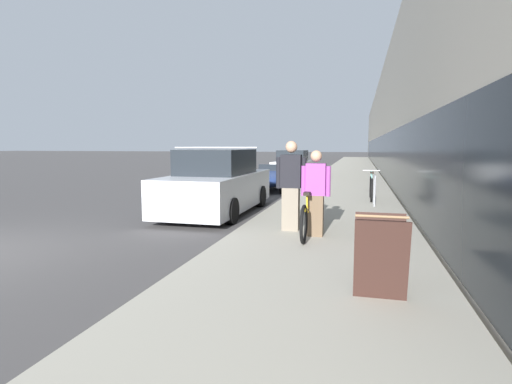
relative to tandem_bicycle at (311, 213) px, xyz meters
The scene contains 11 objects.
sidewalk_slab 18.05m from the tandem_bicycle, 89.07° to the left, with size 3.50×70.00×0.11m.
storefront_facade 27.13m from the tandem_bicycle, 74.80° to the left, with size 10.01×70.00×6.60m.
tandem_bicycle is the anchor object (origin of this frame).
person_rider 0.57m from the tandem_bicycle, 71.51° to the right, with size 0.53×0.21×1.57m.
person_bystander 0.65m from the tandem_bicycle, behind, with size 0.59×0.23×1.74m.
bike_rack_hoop 4.06m from the tandem_bicycle, 71.40° to the left, with size 0.05×0.60×0.84m.
cruiser_bike_nearest 5.16m from the tandem_bicycle, 76.11° to the left, with size 0.52×1.73×0.89m.
sandwich_board_sign 3.33m from the tandem_bicycle, 70.15° to the right, with size 0.56×0.56×0.90m.
parked_sedan_curbside 3.47m from the tandem_bicycle, 141.28° to the left, with size 1.88×4.53×1.72m.
vintage_roadster_curbside 8.26m from the tandem_bicycle, 108.19° to the left, with size 1.76×3.97×1.00m.
parked_sedan_far 14.27m from the tandem_bicycle, 100.82° to the left, with size 1.76×4.11×1.51m.
Camera 1 is at (6.33, -4.64, 1.75)m, focal length 28.00 mm.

